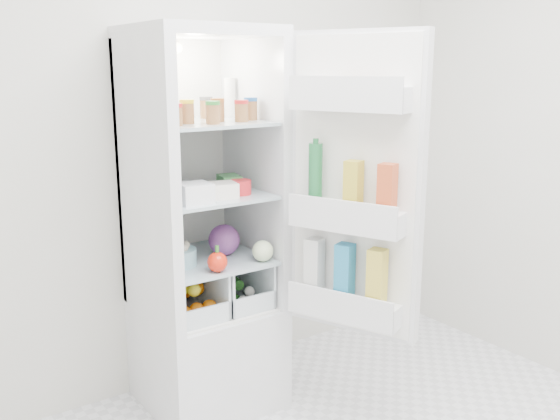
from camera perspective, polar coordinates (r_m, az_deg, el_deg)
room_walls at (r=2.02m, az=14.56°, el=11.57°), size 3.02×3.02×2.61m
refrigerator at (r=3.05m, az=-7.23°, el=-5.50°), size 0.60×0.60×1.80m
shelf_low at (r=2.97m, az=-6.71°, el=-4.46°), size 0.49×0.53×0.01m
shelf_mid at (r=2.89m, az=-6.87°, el=1.41°), size 0.49×0.53×0.02m
shelf_top at (r=2.84m, az=-7.05°, el=7.94°), size 0.49×0.53×0.02m
crisper_left at (r=2.96m, az=-8.74°, el=-7.24°), size 0.23×0.46×0.22m
crisper_right at (r=3.07m, az=-4.62°, el=-6.39°), size 0.23×0.46×0.22m
condiment_jars at (r=2.79m, az=-6.70°, el=8.87°), size 0.46×0.34×0.08m
squeeze_bottle at (r=3.05m, az=-4.61°, el=10.22°), size 0.05×0.05×0.19m
tub_white at (r=2.68m, az=-7.82°, el=1.54°), size 0.14×0.14×0.09m
tub_cream at (r=2.77m, az=-5.27°, el=1.81°), size 0.14×0.14×0.07m
tin_red at (r=2.84m, az=-3.64°, el=2.09°), size 0.11×0.11×0.07m
foil_tray at (r=2.91m, az=-9.46°, el=1.99°), size 0.18×0.14×0.04m
tub_green at (r=2.93m, az=-4.65°, el=2.49°), size 0.12×0.14×0.07m
red_cabbage at (r=2.98m, az=-5.14°, el=-2.74°), size 0.15×0.15×0.15m
bell_pepper at (r=2.75m, az=-5.75°, el=-4.76°), size 0.09×0.09×0.09m
mushroom_bowl at (r=2.85m, az=-9.30°, el=-4.30°), size 0.18×0.18×0.08m
salad_bag at (r=2.88m, az=-1.58°, el=-3.76°), size 0.10×0.10×0.10m
citrus_pile at (r=2.95m, az=-8.55°, el=-7.83°), size 0.20×0.31×0.16m
veg_pile at (r=3.08m, az=-4.50°, el=-7.21°), size 0.16×0.30×0.10m
fridge_door at (r=2.67m, az=6.70°, el=1.37°), size 0.37×0.58×1.30m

